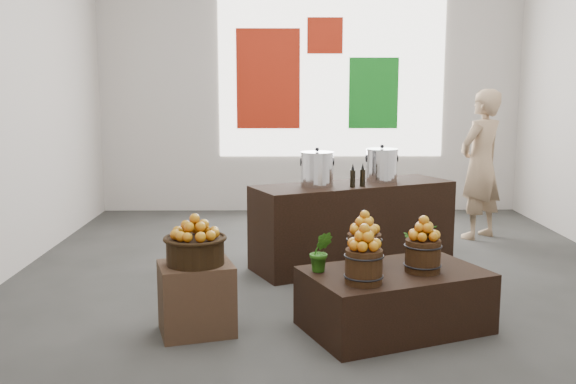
{
  "coord_description": "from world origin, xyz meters",
  "views": [
    {
      "loc": [
        -0.46,
        -5.75,
        1.77
      ],
      "look_at": [
        -0.38,
        -0.4,
        0.9
      ],
      "focal_mm": 40.0,
      "sensor_mm": 36.0,
      "label": 1
    }
  ],
  "objects_px": {
    "display_table": "(394,300)",
    "stock_pot_center": "(382,166)",
    "shopper": "(481,165)",
    "stock_pot_left": "(317,170)",
    "counter": "(353,224)",
    "wicker_basket": "(195,251)",
    "crate": "(196,298)"
  },
  "relations": [
    {
      "from": "crate",
      "to": "wicker_basket",
      "type": "relative_size",
      "value": 1.25
    },
    {
      "from": "stock_pot_left",
      "to": "shopper",
      "type": "xyz_separation_m",
      "value": [
        2.01,
        1.34,
        -0.11
      ]
    },
    {
      "from": "crate",
      "to": "shopper",
      "type": "bearing_deg",
      "value": 44.92
    },
    {
      "from": "wicker_basket",
      "to": "stock_pot_center",
      "type": "height_order",
      "value": "stock_pot_center"
    },
    {
      "from": "stock_pot_left",
      "to": "wicker_basket",
      "type": "bearing_deg",
      "value": -120.71
    },
    {
      "from": "display_table",
      "to": "shopper",
      "type": "distance_m",
      "value": 3.36
    },
    {
      "from": "counter",
      "to": "stock_pot_center",
      "type": "distance_m",
      "value": 0.66
    },
    {
      "from": "counter",
      "to": "stock_pot_left",
      "type": "height_order",
      "value": "stock_pot_left"
    },
    {
      "from": "counter",
      "to": "stock_pot_center",
      "type": "xyz_separation_m",
      "value": [
        0.29,
        0.13,
        0.57
      ]
    },
    {
      "from": "shopper",
      "to": "display_table",
      "type": "bearing_deg",
      "value": 25.29
    },
    {
      "from": "counter",
      "to": "stock_pot_left",
      "type": "distance_m",
      "value": 0.71
    },
    {
      "from": "wicker_basket",
      "to": "display_table",
      "type": "bearing_deg",
      "value": 2.18
    },
    {
      "from": "display_table",
      "to": "wicker_basket",
      "type": "bearing_deg",
      "value": 160.19
    },
    {
      "from": "display_table",
      "to": "stock_pot_left",
      "type": "relative_size",
      "value": 4.09
    },
    {
      "from": "stock_pot_center",
      "to": "stock_pot_left",
      "type": "bearing_deg",
      "value": -155.41
    },
    {
      "from": "counter",
      "to": "stock_pot_left",
      "type": "relative_size",
      "value": 6.47
    },
    {
      "from": "display_table",
      "to": "stock_pot_center",
      "type": "distance_m",
      "value": 2.05
    },
    {
      "from": "counter",
      "to": "stock_pot_left",
      "type": "xyz_separation_m",
      "value": [
        -0.38,
        -0.17,
        0.57
      ]
    },
    {
      "from": "crate",
      "to": "counter",
      "type": "height_order",
      "value": "counter"
    },
    {
      "from": "wicker_basket",
      "to": "display_table",
      "type": "distance_m",
      "value": 1.51
    },
    {
      "from": "crate",
      "to": "stock_pot_left",
      "type": "distance_m",
      "value": 2.04
    },
    {
      "from": "stock_pot_left",
      "to": "counter",
      "type": "bearing_deg",
      "value": 24.59
    },
    {
      "from": "crate",
      "to": "display_table",
      "type": "bearing_deg",
      "value": 2.18
    },
    {
      "from": "display_table",
      "to": "shopper",
      "type": "height_order",
      "value": "shopper"
    },
    {
      "from": "stock_pot_left",
      "to": "stock_pot_center",
      "type": "bearing_deg",
      "value": 24.59
    },
    {
      "from": "wicker_basket",
      "to": "shopper",
      "type": "xyz_separation_m",
      "value": [
        2.98,
        2.98,
        0.27
      ]
    },
    {
      "from": "display_table",
      "to": "crate",
      "type": "bearing_deg",
      "value": 160.19
    },
    {
      "from": "display_table",
      "to": "shopper",
      "type": "xyz_separation_m",
      "value": [
        1.53,
        2.92,
        0.66
      ]
    },
    {
      "from": "display_table",
      "to": "counter",
      "type": "height_order",
      "value": "counter"
    },
    {
      "from": "wicker_basket",
      "to": "stock_pot_left",
      "type": "bearing_deg",
      "value": 59.29
    },
    {
      "from": "crate",
      "to": "stock_pot_center",
      "type": "relative_size",
      "value": 1.65
    },
    {
      "from": "display_table",
      "to": "stock_pot_left",
      "type": "xyz_separation_m",
      "value": [
        -0.48,
        1.58,
        0.77
      ]
    }
  ]
}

